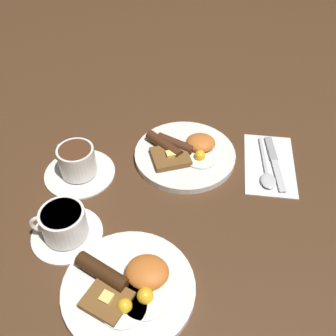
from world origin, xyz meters
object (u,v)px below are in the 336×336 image
Objects in this scene: knife at (274,160)px; breakfast_plate_near at (185,153)px; spoon at (267,175)px; teacup_far at (64,226)px; teacup_near at (78,164)px; breakfast_plate_far at (129,287)px.

breakfast_plate_near is at bearing -94.53° from knife.
teacup_far is at bearing -66.60° from spoon.
breakfast_plate_near is 0.20m from spoon.
teacup_near is (0.23, 0.09, 0.02)m from breakfast_plate_near.
teacup_near reaches higher than breakfast_plate_far.
teacup_near is at bearing -81.72° from teacup_far.
breakfast_plate_far is at bearing -43.72° from knife.
breakfast_plate_near is 1.70× the size of teacup_far.
breakfast_plate_far reaches higher than knife.
teacup_far reaches higher than breakfast_plate_far.
breakfast_plate_near reaches higher than spoon.
knife is (-0.21, -0.01, -0.01)m from breakfast_plate_near.
teacup_far is (0.21, 0.26, 0.02)m from breakfast_plate_near.
breakfast_plate_near reaches higher than knife.
teacup_far is at bearing 51.06° from breakfast_plate_near.
breakfast_plate_near is 0.33m from teacup_far.
spoon reaches higher than knife.
breakfast_plate_near is at bearing -99.72° from breakfast_plate_far.
teacup_near reaches higher than teacup_far.
breakfast_plate_far is 0.46m from knife.
breakfast_plate_near is at bearing -128.94° from teacup_far.
breakfast_plate_far is at bearing -43.49° from spoon.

